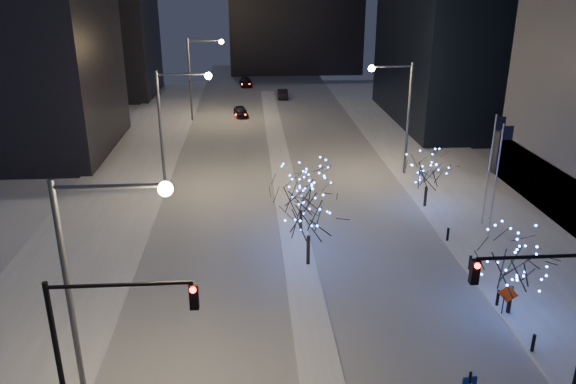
{
  "coord_description": "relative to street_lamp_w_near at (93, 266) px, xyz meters",
  "views": [
    {
      "loc": [
        -2.9,
        -17.26,
        16.7
      ],
      "look_at": [
        -0.75,
        13.22,
        5.0
      ],
      "focal_mm": 35.0,
      "sensor_mm": 36.0,
      "label": 1
    }
  ],
  "objects": [
    {
      "name": "road",
      "position": [
        8.94,
        33.0,
        -6.49
      ],
      "size": [
        20.0,
        130.0,
        0.02
      ],
      "primitive_type": "cube",
      "color": "#A6ABB5",
      "rests_on": "ground"
    },
    {
      "name": "median",
      "position": [
        8.94,
        28.0,
        -6.42
      ],
      "size": [
        2.0,
        80.0,
        0.15
      ],
      "primitive_type": "cube",
      "color": "white",
      "rests_on": "ground"
    },
    {
      "name": "east_sidewalk",
      "position": [
        23.94,
        18.0,
        -6.42
      ],
      "size": [
        10.0,
        90.0,
        0.15
      ],
      "primitive_type": "cube",
      "color": "white",
      "rests_on": "ground"
    },
    {
      "name": "west_sidewalk",
      "position": [
        -5.06,
        18.0,
        -6.42
      ],
      "size": [
        8.0,
        90.0,
        0.15
      ],
      "primitive_type": "cube",
      "color": "white",
      "rests_on": "ground"
    },
    {
      "name": "filler_west_far",
      "position": [
        -17.06,
        68.0,
        1.5
      ],
      "size": [
        18.0,
        16.0,
        16.0
      ],
      "primitive_type": "cube",
      "color": "black",
      "rests_on": "ground"
    },
    {
      "name": "street_lamp_w_near",
      "position": [
        0.0,
        0.0,
        0.0
      ],
      "size": [
        4.4,
        0.56,
        10.0
      ],
      "color": "#595E66",
      "rests_on": "ground"
    },
    {
      "name": "street_lamp_w_mid",
      "position": [
        0.0,
        25.0,
        0.0
      ],
      "size": [
        4.4,
        0.56,
        10.0
      ],
      "color": "#595E66",
      "rests_on": "ground"
    },
    {
      "name": "street_lamp_w_far",
      "position": [
        0.0,
        50.0,
        0.0
      ],
      "size": [
        4.4,
        0.56,
        10.0
      ],
      "color": "#595E66",
      "rests_on": "ground"
    },
    {
      "name": "street_lamp_east",
      "position": [
        19.02,
        28.0,
        -0.05
      ],
      "size": [
        3.9,
        0.56,
        10.0
      ],
      "color": "#595E66",
      "rests_on": "ground"
    },
    {
      "name": "traffic_signal_west",
      "position": [
        0.5,
        -2.0,
        -1.74
      ],
      "size": [
        5.26,
        0.43,
        7.0
      ],
      "color": "black",
      "rests_on": "ground"
    },
    {
      "name": "traffic_signal_east",
      "position": [
        17.88,
        -1.0,
        -1.74
      ],
      "size": [
        5.26,
        0.43,
        7.0
      ],
      "color": "black",
      "rests_on": "ground"
    },
    {
      "name": "flagpoles",
      "position": [
        22.3,
        15.25,
        -1.7
      ],
      "size": [
        1.35,
        2.6,
        8.0
      ],
      "color": "silver",
      "rests_on": "east_sidewalk"
    },
    {
      "name": "bollards",
      "position": [
        19.14,
        8.0,
        -5.9
      ],
      "size": [
        0.16,
        12.16,
        0.9
      ],
      "color": "black",
      "rests_on": "east_sidewalk"
    },
    {
      "name": "car_near",
      "position": [
        4.96,
        51.82,
        -5.84
      ],
      "size": [
        2.12,
        4.06,
        1.32
      ],
      "primitive_type": "imported",
      "rotation": [
        0.0,
        0.0,
        0.15
      ],
      "color": "black",
      "rests_on": "ground"
    },
    {
      "name": "car_mid",
      "position": [
        11.0,
        63.21,
        -5.81
      ],
      "size": [
        1.48,
        4.17,
        1.37
      ],
      "primitive_type": "imported",
      "rotation": [
        0.0,
        0.0,
        3.15
      ],
      "color": "black",
      "rests_on": "ground"
    },
    {
      "name": "car_far",
      "position": [
        5.6,
        73.29,
        -5.83
      ],
      "size": [
        2.28,
        4.79,
        1.35
      ],
      "primitive_type": "imported",
      "rotation": [
        0.0,
        0.0,
        0.09
      ],
      "color": "black",
      "rests_on": "ground"
    },
    {
      "name": "holiday_tree_median_near",
      "position": [
        9.44,
        11.39,
        -2.87
      ],
      "size": [
        4.51,
        4.51,
        5.39
      ],
      "color": "black",
      "rests_on": "median"
    },
    {
      "name": "holiday_tree_median_far",
      "position": [
        9.44,
        16.26,
        -3.26
      ],
      "size": [
        4.53,
        4.53,
        4.96
      ],
      "color": "black",
      "rests_on": "median"
    },
    {
      "name": "holiday_tree_plaza_near",
      "position": [
        19.44,
        5.29,
        -3.45
      ],
      "size": [
        4.77,
        4.77,
        4.54
      ],
      "color": "black",
      "rests_on": "east_sidewalk"
    },
    {
      "name": "holiday_tree_plaza_far",
      "position": [
        19.44,
        20.1,
        -3.52
      ],
      "size": [
        4.04,
        4.04,
        4.35
      ],
      "color": "black",
      "rests_on": "east_sidewalk"
    },
    {
      "name": "construction_sign",
      "position": [
        19.24,
        5.19,
        -5.33
      ],
      "size": [
        0.95,
        0.46,
        1.69
      ],
      "rotation": [
        0.0,
        0.0,
        -0.43
      ],
      "color": "black",
      "rests_on": "east_sidewalk"
    }
  ]
}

